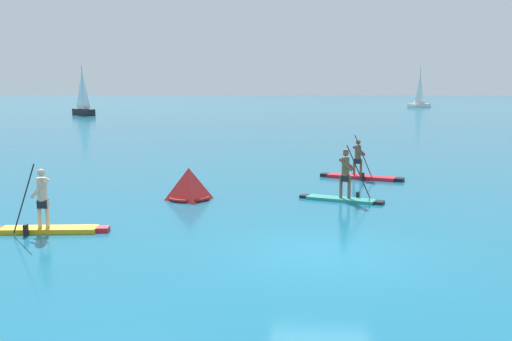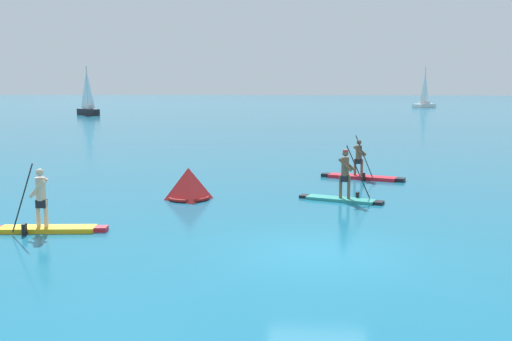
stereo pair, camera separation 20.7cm
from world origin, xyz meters
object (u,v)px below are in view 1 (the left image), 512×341
Objects in this scene: paddleboarder_near_left at (46,219)px; paddleboarder_mid_center at (343,189)px; race_marker_buoy at (189,185)px; paddleboarder_far_right at (361,172)px; sailboat_left_horizon at (83,108)px; sailboat_right_horizon at (419,103)px.

paddleboarder_near_left reaches higher than paddleboarder_mid_center.
paddleboarder_near_left is 5.64m from race_marker_buoy.
paddleboarder_near_left is 9.72m from paddleboarder_mid_center.
paddleboarder_near_left is 0.93× the size of paddleboarder_far_right.
paddleboarder_mid_center is (8.32, 5.03, 0.08)m from paddleboarder_near_left.
paddleboarder_far_right is (1.05, 4.84, -0.15)m from paddleboarder_mid_center.
race_marker_buoy is at bearing -128.44° from paddleboarder_near_left.
paddleboarder_near_left is 2.08× the size of race_marker_buoy.
paddleboarder_mid_center is 1.86× the size of race_marker_buoy.
sailboat_left_horizon is (-31.98, 49.65, 0.73)m from paddleboarder_far_right.
sailboat_right_horizon is (18.88, 86.42, 0.41)m from paddleboarder_mid_center.
paddleboarder_near_left is at bearing -121.48° from race_marker_buoy.
paddleboarder_mid_center is 0.45× the size of sailboat_left_horizon.
paddleboarder_far_right is at bearing 97.66° from paddleboarder_mid_center.
paddleboarder_far_right is at bearing -155.27° from sailboat_right_horizon.
sailboat_left_horizon reaches higher than paddleboarder_mid_center.
paddleboarder_near_left is at bearing -114.62° from paddleboarder_far_right.
paddleboarder_far_right is at bearing -140.47° from paddleboarder_near_left.
paddleboarder_mid_center is 0.41× the size of sailboat_right_horizon.
sailboat_right_horizon is at bearing 97.54° from paddleboarder_mid_center.
sailboat_left_horizon is at bearing 139.44° from paddleboarder_mid_center.
paddleboarder_near_left is 0.50× the size of sailboat_left_horizon.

